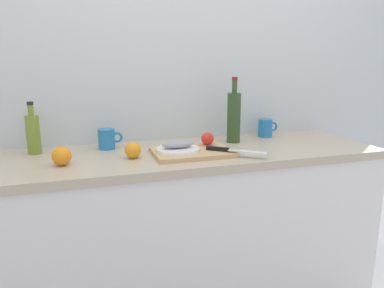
{
  "coord_description": "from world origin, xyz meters",
  "views": [
    {
      "loc": [
        -0.47,
        -1.63,
        1.32
      ],
      "look_at": [
        0.02,
        -0.07,
        0.95
      ],
      "focal_mm": 32.84,
      "sensor_mm": 36.0,
      "label": 1
    }
  ],
  "objects": [
    {
      "name": "cutting_board",
      "position": [
        0.02,
        -0.07,
        0.91
      ],
      "size": [
        0.37,
        0.27,
        0.02
      ],
      "primitive_type": "cube",
      "color": "tan",
      "rests_on": "kitchen_counter"
    },
    {
      "name": "tomato_0",
      "position": [
        0.13,
        0.02,
        0.95
      ],
      "size": [
        0.06,
        0.06,
        0.06
      ],
      "primitive_type": "sphere",
      "color": "red",
      "rests_on": "cutting_board"
    },
    {
      "name": "olive_oil_bottle",
      "position": [
        -0.7,
        0.17,
        1.0
      ],
      "size": [
        0.06,
        0.06,
        0.25
      ],
      "color": "olive",
      "rests_on": "kitchen_counter"
    },
    {
      "name": "kitchen_counter",
      "position": [
        0.0,
        0.0,
        0.45
      ],
      "size": [
        2.0,
        0.6,
        0.9
      ],
      "color": "white",
      "rests_on": "ground_plane"
    },
    {
      "name": "wine_bottle",
      "position": [
        0.32,
        0.12,
        1.04
      ],
      "size": [
        0.07,
        0.07,
        0.36
      ],
      "color": "#2D4723",
      "rests_on": "kitchen_counter"
    },
    {
      "name": "chef_knife",
      "position": [
        0.18,
        -0.15,
        0.93
      ],
      "size": [
        0.24,
        0.2,
        0.02
      ],
      "rotation": [
        0.0,
        0.0,
        -0.68
      ],
      "color": "silver",
      "rests_on": "cutting_board"
    },
    {
      "name": "back_wall",
      "position": [
        0.0,
        0.33,
        1.25
      ],
      "size": [
        3.2,
        0.05,
        2.5
      ],
      "primitive_type": "cube",
      "color": "silver",
      "rests_on": "ground_plane"
    },
    {
      "name": "fish_fillet",
      "position": [
        -0.05,
        -0.07,
        0.95
      ],
      "size": [
        0.15,
        0.07,
        0.04
      ],
      "primitive_type": "ellipsoid",
      "color": "gray",
      "rests_on": "white_plate"
    },
    {
      "name": "orange_0",
      "position": [
        -0.26,
        -0.06,
        0.94
      ],
      "size": [
        0.08,
        0.08,
        0.08
      ],
      "primitive_type": "sphere",
      "color": "orange",
      "rests_on": "kitchen_counter"
    },
    {
      "name": "coffee_mug_0",
      "position": [
        0.56,
        0.2,
        0.95
      ],
      "size": [
        0.12,
        0.08,
        0.11
      ],
      "color": "#2672B2",
      "rests_on": "kitchen_counter"
    },
    {
      "name": "coffee_mug_1",
      "position": [
        -0.36,
        0.17,
        0.95
      ],
      "size": [
        0.12,
        0.08,
        0.1
      ],
      "color": "#2672B2",
      "rests_on": "kitchen_counter"
    },
    {
      "name": "white_plate",
      "position": [
        -0.05,
        -0.07,
        0.93
      ],
      "size": [
        0.2,
        0.2,
        0.01
      ],
      "primitive_type": "cylinder",
      "color": "white",
      "rests_on": "cutting_board"
    },
    {
      "name": "orange_1",
      "position": [
        -0.57,
        -0.09,
        0.94
      ],
      "size": [
        0.08,
        0.08,
        0.08
      ],
      "primitive_type": "sphere",
      "color": "orange",
      "rests_on": "kitchen_counter"
    }
  ]
}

